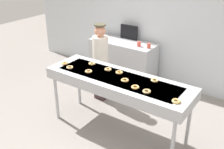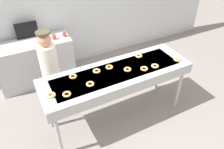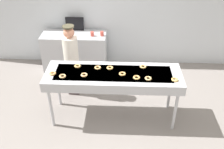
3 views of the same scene
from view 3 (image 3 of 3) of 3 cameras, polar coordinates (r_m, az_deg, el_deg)
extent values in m
plane|color=gray|center=(5.19, 0.25, -9.20)|extent=(16.00, 16.00, 0.00)
cube|color=silver|center=(6.36, 1.09, 14.31)|extent=(8.00, 0.12, 2.83)
cube|color=#B7BABF|center=(4.60, 0.28, -0.58)|extent=(2.46, 0.78, 0.18)
cube|color=slate|center=(4.57, 0.28, -0.06)|extent=(2.09, 0.55, 0.08)
cylinder|color=#B7BABF|center=(4.84, -13.52, -7.39)|extent=(0.06, 0.06, 0.85)
cylinder|color=#B7BABF|center=(4.77, 13.97, -8.14)|extent=(0.06, 0.06, 0.85)
cylinder|color=#B7BABF|center=(5.31, -11.93, -2.98)|extent=(0.06, 0.06, 0.85)
cylinder|color=#B7BABF|center=(5.25, 12.88, -3.60)|extent=(0.06, 0.06, 0.85)
torus|color=#EFB15F|center=(4.42, 5.54, -0.68)|extent=(0.17, 0.17, 0.03)
torus|color=#E4B668|center=(4.73, 7.00, 1.78)|extent=(0.16, 0.16, 0.03)
torus|color=#E8B169|center=(4.68, -3.23, 1.56)|extent=(0.13, 0.13, 0.03)
torus|color=#E6B55F|center=(4.48, 13.93, -1.11)|extent=(0.16, 0.16, 0.03)
torus|color=#E8B967|center=(4.76, -7.75, 1.91)|extent=(0.17, 0.17, 0.03)
torus|color=#E1AE6D|center=(4.52, -11.05, -0.37)|extent=(0.16, 0.16, 0.03)
torus|color=#EDAA5D|center=(4.63, -13.19, 0.25)|extent=(0.13, 0.13, 0.03)
torus|color=#E8B06D|center=(4.49, -6.29, -0.10)|extent=(0.17, 0.17, 0.03)
torus|color=#E7AD5E|center=(4.50, 2.34, 0.16)|extent=(0.15, 0.15, 0.03)
torus|color=#DCB16C|center=(4.42, 8.14, -0.88)|extent=(0.13, 0.13, 0.03)
torus|color=#EEB05E|center=(4.66, -0.48, 1.51)|extent=(0.17, 0.17, 0.03)
cube|color=#3B282A|center=(5.61, -8.67, -0.71)|extent=(0.24, 0.18, 0.79)
cylinder|color=silver|center=(5.26, -9.30, 5.42)|extent=(0.31, 0.31, 0.57)
sphere|color=tan|center=(5.09, -9.70, 9.30)|extent=(0.22, 0.22, 0.22)
cylinder|color=#4A4532|center=(5.04, -9.83, 10.57)|extent=(0.23, 0.23, 0.03)
cube|color=#B7BABF|center=(6.44, -8.27, 5.05)|extent=(1.56, 0.61, 0.96)
cylinder|color=#CC4C3F|center=(6.07, -4.46, 9.08)|extent=(0.08, 0.08, 0.11)
cylinder|color=#CC4C3F|center=(6.07, -2.28, 9.16)|extent=(0.08, 0.08, 0.11)
cube|color=black|center=(6.39, -8.36, 11.23)|extent=(0.44, 0.04, 0.33)
camera|label=1|loc=(2.15, 69.18, -6.57)|focal=42.95mm
camera|label=2|loc=(2.09, -44.18, 11.12)|focal=34.57mm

